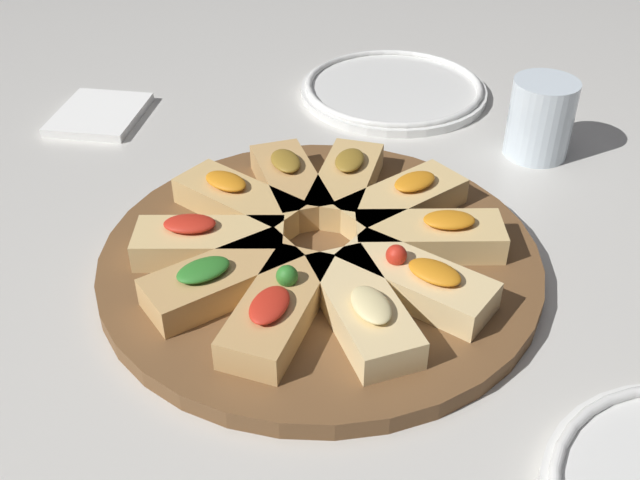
{
  "coord_description": "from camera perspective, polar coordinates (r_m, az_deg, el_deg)",
  "views": [
    {
      "loc": [
        0.52,
        -0.03,
        0.41
      ],
      "look_at": [
        0.0,
        0.0,
        0.03
      ],
      "focal_mm": 42.0,
      "sensor_mm": 36.0,
      "label": 1
    }
  ],
  "objects": [
    {
      "name": "focaccia_slice_5",
      "position": [
        0.7,
        6.25,
        2.94
      ],
      "size": [
        0.11,
        0.13,
        0.03
      ],
      "color": "#DBB775",
      "rests_on": "serving_board"
    },
    {
      "name": "plate_left",
      "position": [
        0.97,
        5.62,
        11.4
      ],
      "size": [
        0.23,
        0.23,
        0.02
      ],
      "color": "white",
      "rests_on": "ground_plane"
    },
    {
      "name": "focaccia_slice_7",
      "position": [
        0.73,
        -2.29,
        4.38
      ],
      "size": [
        0.14,
        0.08,
        0.03
      ],
      "color": "tan",
      "rests_on": "serving_board"
    },
    {
      "name": "serving_board",
      "position": [
        0.66,
        0.0,
        -1.47
      ],
      "size": [
        0.39,
        0.39,
        0.02
      ],
      "primitive_type": "cylinder",
      "color": "brown",
      "rests_on": "ground_plane"
    },
    {
      "name": "focaccia_slice_3",
      "position": [
        0.61,
        7.32,
        -3.05
      ],
      "size": [
        0.12,
        0.13,
        0.04
      ],
      "color": "#E5C689",
      "rests_on": "serving_board"
    },
    {
      "name": "focaccia_slice_1",
      "position": [
        0.58,
        -3.21,
        -5.18
      ],
      "size": [
        0.14,
        0.1,
        0.04
      ],
      "color": "tan",
      "rests_on": "serving_board"
    },
    {
      "name": "napkin_stack",
      "position": [
        0.95,
        -16.45,
        9.17
      ],
      "size": [
        0.13,
        0.12,
        0.01
      ],
      "primitive_type": "cube",
      "rotation": [
        0.0,
        0.0,
        -0.2
      ],
      "color": "white",
      "rests_on": "ground_plane"
    },
    {
      "name": "focaccia_slice_4",
      "position": [
        0.66,
        8.46,
        0.14
      ],
      "size": [
        0.05,
        0.13,
        0.03
      ],
      "color": "#DBB775",
      "rests_on": "serving_board"
    },
    {
      "name": "focaccia_slice_6",
      "position": [
        0.73,
        1.97,
        4.43
      ],
      "size": [
        0.14,
        0.09,
        0.03
      ],
      "color": "tan",
      "rests_on": "serving_board"
    },
    {
      "name": "focaccia_slice_2",
      "position": [
        0.58,
        3.26,
        -5.24
      ],
      "size": [
        0.14,
        0.08,
        0.03
      ],
      "color": "#E5C689",
      "rests_on": "serving_board"
    },
    {
      "name": "focaccia_slice_8",
      "position": [
        0.7,
        -6.22,
        2.96
      ],
      "size": [
        0.12,
        0.13,
        0.03
      ],
      "color": "tan",
      "rests_on": "serving_board"
    },
    {
      "name": "focaccia_slice_9",
      "position": [
        0.66,
        -8.47,
        0.07
      ],
      "size": [
        0.06,
        0.13,
        0.03
      ],
      "color": "#DBB775",
      "rests_on": "serving_board"
    },
    {
      "name": "water_glass",
      "position": [
        0.85,
        16.46,
        8.88
      ],
      "size": [
        0.07,
        0.07,
        0.09
      ],
      "primitive_type": "cylinder",
      "color": "silver",
      "rests_on": "ground_plane"
    },
    {
      "name": "ground_plane",
      "position": [
        0.67,
        0.0,
        -2.02
      ],
      "size": [
        3.0,
        3.0,
        0.0
      ],
      "primitive_type": "plane",
      "color": "beige"
    },
    {
      "name": "focaccia_slice_0",
      "position": [
        0.61,
        -7.5,
        -2.96
      ],
      "size": [
        0.11,
        0.14,
        0.03
      ],
      "color": "tan",
      "rests_on": "serving_board"
    }
  ]
}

